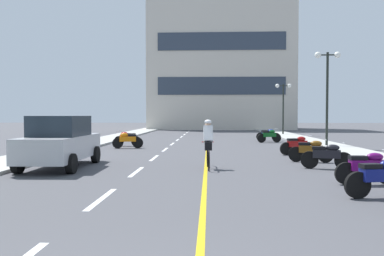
% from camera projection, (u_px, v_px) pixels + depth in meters
% --- Properties ---
extents(ground_plane, '(140.00, 140.00, 0.00)m').
position_uv_depth(ground_plane, '(203.00, 145.00, 23.25)').
color(ground_plane, '#47474C').
extents(curb_left, '(2.40, 72.00, 0.12)m').
position_uv_depth(curb_left, '(101.00, 141.00, 26.58)').
color(curb_left, '#A8A8A3').
rests_on(curb_left, ground).
extents(curb_right, '(2.40, 72.00, 0.12)m').
position_uv_depth(curb_right, '(309.00, 141.00, 25.92)').
color(curb_right, '#A8A8A3').
rests_on(curb_right, ground).
extents(lane_dash_1, '(0.14, 2.20, 0.01)m').
position_uv_depth(lane_dash_1, '(102.00, 199.00, 8.37)').
color(lane_dash_1, silver).
rests_on(lane_dash_1, ground).
extents(lane_dash_2, '(0.14, 2.20, 0.01)m').
position_uv_depth(lane_dash_2, '(136.00, 172.00, 12.36)').
color(lane_dash_2, silver).
rests_on(lane_dash_2, ground).
extents(lane_dash_3, '(0.14, 2.20, 0.01)m').
position_uv_depth(lane_dash_3, '(154.00, 158.00, 16.36)').
color(lane_dash_3, silver).
rests_on(lane_dash_3, ground).
extents(lane_dash_4, '(0.14, 2.20, 0.01)m').
position_uv_depth(lane_dash_4, '(165.00, 150.00, 20.35)').
color(lane_dash_4, silver).
rests_on(lane_dash_4, ground).
extents(lane_dash_5, '(0.14, 2.20, 0.01)m').
position_uv_depth(lane_dash_5, '(172.00, 144.00, 24.34)').
color(lane_dash_5, silver).
rests_on(lane_dash_5, ground).
extents(lane_dash_6, '(0.14, 2.20, 0.01)m').
position_uv_depth(lane_dash_6, '(178.00, 140.00, 28.34)').
color(lane_dash_6, silver).
rests_on(lane_dash_6, ground).
extents(lane_dash_7, '(0.14, 2.20, 0.01)m').
position_uv_depth(lane_dash_7, '(181.00, 137.00, 32.33)').
color(lane_dash_7, silver).
rests_on(lane_dash_7, ground).
extents(lane_dash_8, '(0.14, 2.20, 0.01)m').
position_uv_depth(lane_dash_8, '(185.00, 134.00, 36.32)').
color(lane_dash_8, silver).
rests_on(lane_dash_8, ground).
extents(lane_dash_9, '(0.14, 2.20, 0.01)m').
position_uv_depth(lane_dash_9, '(187.00, 133.00, 40.32)').
color(lane_dash_9, silver).
rests_on(lane_dash_9, ground).
extents(lane_dash_10, '(0.14, 2.20, 0.01)m').
position_uv_depth(lane_dash_10, '(189.00, 131.00, 44.31)').
color(lane_dash_10, silver).
rests_on(lane_dash_10, ground).
extents(lane_dash_11, '(0.14, 2.20, 0.01)m').
position_uv_depth(lane_dash_11, '(191.00, 130.00, 48.31)').
color(lane_dash_11, silver).
rests_on(lane_dash_11, ground).
extents(centre_line_yellow, '(0.12, 66.00, 0.01)m').
position_uv_depth(centre_line_yellow, '(208.00, 142.00, 26.24)').
color(centre_line_yellow, gold).
rests_on(centre_line_yellow, ground).
extents(office_building, '(18.75, 9.41, 18.28)m').
position_uv_depth(office_building, '(220.00, 61.00, 51.47)').
color(office_building, beige).
rests_on(office_building, ground).
extents(street_lamp_mid, '(1.46, 0.36, 5.34)m').
position_uv_depth(street_lamp_mid, '(327.00, 77.00, 21.71)').
color(street_lamp_mid, black).
rests_on(street_lamp_mid, curb_right).
extents(street_lamp_far, '(1.46, 0.36, 4.61)m').
position_uv_depth(street_lamp_far, '(283.00, 97.00, 34.86)').
color(street_lamp_far, black).
rests_on(street_lamp_far, curb_right).
extents(parked_car_near, '(2.01, 4.24, 1.82)m').
position_uv_depth(parked_car_near, '(61.00, 142.00, 13.34)').
color(parked_car_near, black).
rests_on(parked_car_near, ground).
extents(motorcycle_2, '(1.69, 0.62, 0.92)m').
position_uv_depth(motorcycle_2, '(381.00, 177.00, 8.45)').
color(motorcycle_2, black).
rests_on(motorcycle_2, ground).
extents(motorcycle_3, '(1.70, 0.60, 0.92)m').
position_uv_depth(motorcycle_3, '(368.00, 167.00, 10.05)').
color(motorcycle_3, black).
rests_on(motorcycle_3, ground).
extents(motorcycle_4, '(1.67, 0.69, 0.92)m').
position_uv_depth(motorcycle_4, '(327.00, 155.00, 12.97)').
color(motorcycle_4, black).
rests_on(motorcycle_4, ground).
extents(motorcycle_5, '(1.68, 0.65, 0.92)m').
position_uv_depth(motorcycle_5, '(311.00, 150.00, 14.88)').
color(motorcycle_5, black).
rests_on(motorcycle_5, ground).
extents(motorcycle_6, '(1.67, 0.70, 0.92)m').
position_uv_depth(motorcycle_6, '(297.00, 145.00, 17.64)').
color(motorcycle_6, black).
rests_on(motorcycle_6, ground).
extents(motorcycle_7, '(1.69, 0.62, 0.92)m').
position_uv_depth(motorcycle_7, '(128.00, 140.00, 21.16)').
color(motorcycle_7, black).
rests_on(motorcycle_7, ground).
extents(motorcycle_8, '(1.69, 0.62, 0.92)m').
position_uv_depth(motorcycle_8, '(127.00, 138.00, 22.61)').
color(motorcycle_8, black).
rests_on(motorcycle_8, ground).
extents(motorcycle_9, '(1.67, 0.69, 0.92)m').
position_uv_depth(motorcycle_9, '(269.00, 136.00, 25.68)').
color(motorcycle_9, black).
rests_on(motorcycle_9, ground).
extents(motorcycle_10, '(1.66, 0.74, 0.92)m').
position_uv_depth(motorcycle_10, '(268.00, 134.00, 27.14)').
color(motorcycle_10, black).
rests_on(motorcycle_10, ground).
extents(cyclist_rider, '(0.42, 1.77, 1.71)m').
position_uv_depth(cyclist_rider, '(208.00, 143.00, 13.12)').
color(cyclist_rider, black).
rests_on(cyclist_rider, ground).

